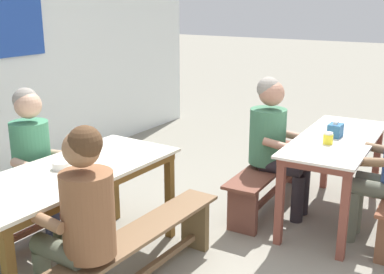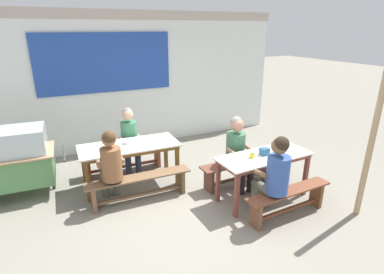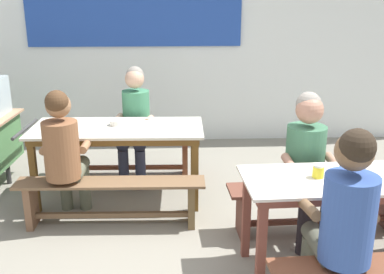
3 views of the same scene
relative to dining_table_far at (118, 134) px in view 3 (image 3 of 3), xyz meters
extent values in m
plane|color=gray|center=(0.75, -1.06, -0.68)|extent=(40.00, 40.00, 0.00)
cube|color=white|center=(0.75, 1.94, 0.71)|extent=(6.96, 0.12, 2.78)
cube|color=silver|center=(0.00, 0.00, 0.06)|extent=(1.68, 0.77, 0.02)
cube|color=brown|center=(0.00, 0.00, 0.02)|extent=(1.60, 0.70, 0.06)
cube|color=brown|center=(0.76, 0.28, -0.34)|extent=(0.06, 0.06, 0.67)
cube|color=brown|center=(0.74, -0.32, -0.34)|extent=(0.06, 0.06, 0.67)
cube|color=brown|center=(-0.74, 0.32, -0.34)|extent=(0.06, 0.06, 0.67)
cube|color=brown|center=(-0.76, -0.28, -0.34)|extent=(0.06, 0.06, 0.67)
cube|color=silver|center=(1.80, -1.34, 0.07)|extent=(1.56, 0.68, 0.02)
cube|color=brown|center=(1.80, -1.34, 0.03)|extent=(1.48, 0.62, 0.06)
cube|color=brown|center=(1.10, -1.13, -0.34)|extent=(0.06, 0.06, 0.67)
cube|color=brown|center=(1.12, -1.62, -0.34)|extent=(0.06, 0.06, 0.67)
cube|color=brown|center=(0.01, 0.58, -0.26)|extent=(1.57, 0.33, 0.02)
cube|color=brown|center=(0.68, 0.56, -0.47)|extent=(0.07, 0.25, 0.40)
cube|color=brown|center=(-0.65, 0.59, -0.47)|extent=(0.07, 0.25, 0.40)
cube|color=brown|center=(0.01, 0.58, -0.58)|extent=(1.28, 0.08, 0.04)
cube|color=brown|center=(-0.01, -0.58, -0.26)|extent=(1.67, 0.30, 0.02)
cube|color=brown|center=(0.70, -0.59, -0.48)|extent=(0.07, 0.22, 0.40)
cube|color=brown|center=(-0.72, -0.56, -0.48)|extent=(0.07, 0.22, 0.40)
cube|color=brown|center=(-0.01, -0.58, -0.58)|extent=(1.38, 0.08, 0.04)
cube|color=brown|center=(1.78, -0.77, -0.26)|extent=(1.56, 0.36, 0.03)
cube|color=brown|center=(1.12, -0.80, -0.48)|extent=(0.07, 0.26, 0.40)
cube|color=brown|center=(1.78, -0.77, -0.58)|extent=(1.27, 0.10, 0.04)
cube|color=brown|center=(1.82, -1.92, -0.26)|extent=(1.44, 0.30, 0.03)
cylinder|color=#333333|center=(-1.26, 0.42, -0.56)|extent=(0.05, 0.05, 0.23)
cylinder|color=#3F3F3F|center=(-1.02, 0.41, -0.05)|extent=(0.07, 0.71, 0.04)
cylinder|color=#323650|center=(0.02, 0.25, -0.46)|extent=(0.11, 0.11, 0.43)
cylinder|color=#323650|center=(0.19, 0.23, -0.46)|extent=(0.11, 0.11, 0.43)
cylinder|color=#323650|center=(0.03, 0.41, -0.20)|extent=(0.17, 0.39, 0.13)
cylinder|color=#323650|center=(0.21, 0.39, -0.20)|extent=(0.17, 0.39, 0.13)
cylinder|color=#3F835D|center=(0.14, 0.57, 0.05)|extent=(0.30, 0.30, 0.52)
sphere|color=tan|center=(0.14, 0.55, 0.44)|extent=(0.21, 0.21, 0.21)
sphere|color=gray|center=(0.14, 0.58, 0.48)|extent=(0.19, 0.19, 0.19)
cylinder|color=tan|center=(-0.04, 0.41, 0.04)|extent=(0.10, 0.31, 0.07)
cylinder|color=tan|center=(0.29, 0.38, 0.04)|extent=(0.10, 0.31, 0.11)
cylinder|color=#5F6251|center=(1.64, -1.59, -0.46)|extent=(0.11, 0.11, 0.43)
cylinder|color=#5F6251|center=(1.46, -1.60, -0.46)|extent=(0.11, 0.11, 0.43)
cylinder|color=#5F6251|center=(1.64, -1.76, -0.20)|extent=(0.14, 0.38, 0.13)
cylinder|color=#5F6251|center=(1.46, -1.76, -0.20)|extent=(0.14, 0.38, 0.13)
cylinder|color=#3656A2|center=(1.56, -1.93, 0.06)|extent=(0.31, 0.31, 0.54)
sphere|color=brown|center=(1.56, -1.91, 0.48)|extent=(0.23, 0.23, 0.23)
sphere|color=#2D2319|center=(1.56, -1.94, 0.52)|extent=(0.21, 0.21, 0.21)
cylinder|color=brown|center=(1.73, -1.75, 0.05)|extent=(0.08, 0.31, 0.09)
cylinder|color=brown|center=(1.38, -1.76, 0.05)|extent=(0.08, 0.31, 0.11)
cylinder|color=#262025|center=(1.57, -1.11, -0.46)|extent=(0.11, 0.11, 0.43)
cylinder|color=#262025|center=(1.75, -1.10, -0.46)|extent=(0.11, 0.11, 0.43)
cylinder|color=#262025|center=(1.56, -0.95, -0.20)|extent=(0.15, 0.37, 0.13)
cylinder|color=#262025|center=(1.74, -0.93, -0.20)|extent=(0.15, 0.37, 0.13)
cylinder|color=#407655|center=(1.64, -0.77, 0.04)|extent=(0.32, 0.32, 0.50)
sphere|color=#AE7961|center=(1.64, -0.79, 0.43)|extent=(0.22, 0.22, 0.22)
sphere|color=gray|center=(1.63, -0.76, 0.47)|extent=(0.21, 0.21, 0.21)
cylinder|color=#AE7961|center=(1.47, -0.97, 0.02)|extent=(0.09, 0.31, 0.11)
cylinder|color=#AE7961|center=(1.83, -0.94, 0.02)|extent=(0.09, 0.31, 0.10)
cylinder|color=#5F6550|center=(-0.31, -0.23, -0.46)|extent=(0.11, 0.11, 0.43)
cylinder|color=#5F6550|center=(-0.49, -0.23, -0.46)|extent=(0.11, 0.11, 0.43)
cylinder|color=#5F6550|center=(-0.32, -0.40, -0.20)|extent=(0.14, 0.38, 0.13)
cylinder|color=#5F6550|center=(-0.50, -0.39, -0.20)|extent=(0.14, 0.38, 0.13)
cylinder|color=brown|center=(-0.41, -0.57, 0.04)|extent=(0.30, 0.30, 0.51)
sphere|color=#976A47|center=(-0.41, -0.55, 0.43)|extent=(0.21, 0.21, 0.21)
sphere|color=#4C331E|center=(-0.41, -0.58, 0.47)|extent=(0.20, 0.20, 0.20)
cylinder|color=#976A47|center=(-0.24, -0.39, 0.03)|extent=(0.08, 0.30, 0.07)
cylinder|color=#976A47|center=(-0.58, -0.38, 0.03)|extent=(0.08, 0.31, 0.09)
cube|color=#2B5D8B|center=(1.81, -1.32, 0.13)|extent=(0.14, 0.11, 0.11)
cube|color=white|center=(1.81, -1.32, 0.20)|extent=(0.05, 0.03, 0.02)
cylinder|color=yellow|center=(1.56, -1.34, 0.12)|extent=(0.08, 0.08, 0.08)
cylinder|color=white|center=(1.56, -1.34, 0.17)|extent=(0.07, 0.07, 0.02)
cylinder|color=silver|center=(-0.02, 0.06, 0.10)|extent=(0.13, 0.13, 0.05)
camera|label=1|loc=(-2.20, -2.38, 1.21)|focal=44.76mm
camera|label=2|loc=(-1.08, -4.76, 1.95)|focal=28.24mm
camera|label=3|loc=(0.53, -4.29, 1.34)|focal=42.71mm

